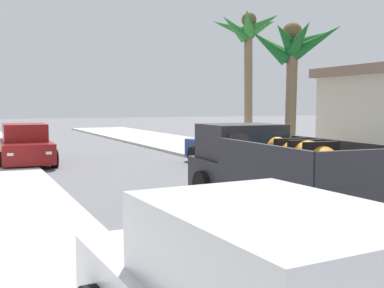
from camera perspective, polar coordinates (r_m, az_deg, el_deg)
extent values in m
cube|color=beige|center=(17.87, 12.13, -2.41)|extent=(4.89, 60.00, 0.12)
cube|color=silver|center=(14.33, -22.14, -4.44)|extent=(0.16, 60.00, 0.10)
cube|color=silver|center=(17.27, 9.36, -2.65)|extent=(0.16, 60.00, 0.10)
cube|color=#28282D|center=(9.88, 10.18, -4.95)|extent=(2.19, 5.20, 0.80)
cube|color=#28282D|center=(11.16, 5.89, 0.35)|extent=(1.80, 1.59, 0.80)
cube|color=#283342|center=(10.49, 7.82, 0.16)|extent=(1.38, 0.13, 0.44)
cube|color=#283342|center=(11.83, 4.18, 0.71)|extent=(1.46, 0.14, 0.48)
cube|color=#28282D|center=(8.59, 8.14, -1.78)|extent=(0.28, 3.30, 0.56)
cube|color=#28282D|center=(9.62, 17.57, -1.26)|extent=(0.28, 3.30, 0.56)
cube|color=#28282D|center=(7.79, 20.09, -2.69)|extent=(1.88, 0.20, 0.56)
cube|color=silver|center=(7.87, 20.36, -8.84)|extent=(1.83, 0.22, 0.20)
cylinder|color=black|center=(10.80, 1.39, -5.23)|extent=(0.30, 0.77, 0.76)
cylinder|color=black|center=(11.71, 10.27, -4.53)|extent=(0.30, 0.77, 0.76)
cylinder|color=black|center=(8.25, 9.54, -8.42)|extent=(0.30, 0.77, 0.76)
cylinder|color=black|center=(9.40, 19.88, -7.02)|extent=(0.30, 0.77, 0.76)
cube|color=red|center=(7.36, 15.91, -7.27)|extent=(0.22, 0.05, 0.18)
ellipsoid|color=orange|center=(9.00, 13.46, -1.44)|extent=(0.79, 1.73, 0.60)
sphere|color=orange|center=(9.78, 10.26, -0.44)|extent=(0.44, 0.44, 0.44)
cube|color=black|center=(8.62, 15.26, -1.74)|extent=(0.72, 0.16, 0.61)
cube|color=black|center=(9.00, 13.46, -1.44)|extent=(0.72, 0.16, 0.61)
cube|color=black|center=(9.38, 11.81, -1.17)|extent=(0.72, 0.16, 0.61)
cube|color=maroon|center=(18.96, -19.42, -0.72)|extent=(1.88, 4.25, 0.72)
cube|color=maroon|center=(19.01, -19.49, 1.34)|extent=(1.58, 2.14, 0.64)
cube|color=#283342|center=(18.04, -19.29, 1.12)|extent=(1.37, 0.12, 0.52)
cube|color=#283342|center=(19.97, -19.68, 1.43)|extent=(1.34, 0.12, 0.50)
cylinder|color=black|center=(17.77, -16.21, -1.69)|extent=(0.24, 0.65, 0.64)
cylinder|color=black|center=(17.64, -22.03, -1.89)|extent=(0.24, 0.65, 0.64)
cylinder|color=black|center=(20.35, -17.12, -0.92)|extent=(0.24, 0.65, 0.64)
cube|color=red|center=(21.09, -18.10, 0.13)|extent=(0.20, 0.05, 0.12)
cube|color=white|center=(16.91, -16.85, -1.04)|extent=(0.20, 0.05, 0.10)
cube|color=red|center=(21.02, -21.54, 0.02)|extent=(0.20, 0.05, 0.12)
cube|color=white|center=(16.82, -21.03, -1.18)|extent=(0.20, 0.05, 0.10)
cube|color=navy|center=(17.61, 4.71, -0.87)|extent=(1.93, 4.27, 0.72)
cube|color=navy|center=(17.48, 4.90, 1.32)|extent=(1.60, 2.16, 0.64)
cube|color=#283342|center=(18.30, 3.28, 1.42)|extent=(1.37, 0.14, 0.52)
cube|color=#283342|center=(16.66, 6.67, 1.08)|extent=(1.34, 0.13, 0.50)
cylinder|color=black|center=(18.32, 0.15, -1.32)|extent=(0.25, 0.65, 0.64)
cylinder|color=black|center=(19.21, 4.94, -1.05)|extent=(0.25, 0.65, 0.64)
cylinder|color=black|center=(16.06, 4.43, -2.18)|extent=(0.25, 0.65, 0.64)
cylinder|color=black|center=(17.07, 9.59, -1.82)|extent=(0.25, 0.65, 0.64)
cube|color=red|center=(15.50, 6.85, -1.25)|extent=(0.20, 0.05, 0.12)
cube|color=white|center=(19.14, -0.20, -0.19)|extent=(0.20, 0.05, 0.10)
cube|color=red|center=(16.24, 10.56, -1.02)|extent=(0.20, 0.05, 0.12)
cube|color=white|center=(19.72, 2.99, -0.05)|extent=(0.20, 0.05, 0.10)
cube|color=silver|center=(3.49, 10.00, -12.53)|extent=(1.62, 2.17, 0.64)
cube|color=#283342|center=(4.27, 1.90, -9.51)|extent=(1.37, 0.15, 0.52)
cylinder|color=black|center=(5.35, 8.25, -16.42)|extent=(0.25, 0.65, 0.64)
cube|color=white|center=(5.30, -10.98, -13.36)|extent=(0.20, 0.05, 0.10)
cube|color=white|center=(5.76, 1.09, -11.80)|extent=(0.20, 0.05, 0.10)
cylinder|color=brown|center=(19.61, 11.85, 5.57)|extent=(0.44, 0.54, 5.15)
cone|color=#196023|center=(20.27, 14.08, 12.15)|extent=(1.87, 0.67, 1.17)
cone|color=#196023|center=(20.51, 12.27, 11.79)|extent=(1.50, 1.50, 1.33)
cone|color=#196023|center=(20.25, 9.50, 11.64)|extent=(1.30, 1.99, 1.54)
cone|color=#196023|center=(19.62, 9.16, 11.69)|extent=(1.88, 1.34, 1.63)
cone|color=#196023|center=(19.12, 11.07, 12.68)|extent=(1.64, 1.26, 1.15)
cone|color=#196023|center=(18.84, 12.97, 12.48)|extent=(1.16, 2.12, 1.34)
cone|color=#196023|center=(19.47, 14.86, 12.00)|extent=(1.63, 2.01, 1.45)
sphere|color=brown|center=(19.82, 11.98, 13.03)|extent=(0.79, 0.79, 0.79)
cylinder|color=#846B4C|center=(22.86, 6.79, 6.89)|extent=(0.39, 0.51, 6.25)
cone|color=#2D7F33|center=(23.67, 8.49, 13.82)|extent=(1.81, 0.77, 1.19)
cone|color=#2D7F33|center=(23.98, 7.16, 13.62)|extent=(1.57, 1.73, 1.25)
cone|color=#2D7F33|center=(23.60, 4.59, 13.83)|extent=(1.60, 2.06, 1.24)
cone|color=#2D7F33|center=(22.84, 5.10, 13.83)|extent=(1.56, 0.77, 1.38)
cone|color=#2D7F33|center=(22.17, 6.74, 14.42)|extent=(1.62, 2.01, 1.23)
cone|color=#2D7F33|center=(22.89, 8.65, 14.21)|extent=(1.39, 1.60, 1.12)
sphere|color=brown|center=(23.19, 6.87, 14.62)|extent=(0.71, 0.71, 0.71)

